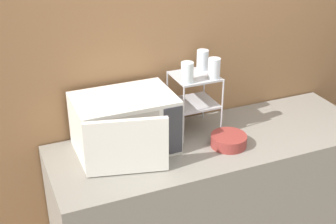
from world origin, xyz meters
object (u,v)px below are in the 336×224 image
at_px(dish_rack, 195,91).
at_px(glass_front_right, 214,68).
at_px(bowl, 229,141).
at_px(glass_back_right, 203,60).
at_px(glass_front_left, 187,72).
at_px(microwave, 125,125).

distance_m(dish_rack, glass_front_right, 0.19).
relative_size(glass_front_right, bowl, 0.56).
distance_m(glass_back_right, bowl, 0.51).
bearing_deg(glass_back_right, glass_front_left, -139.04).
height_order(microwave, glass_front_left, glass_front_left).
xyz_separation_m(microwave, bowl, (0.56, -0.19, -0.13)).
distance_m(microwave, glass_front_left, 0.45).
bearing_deg(glass_front_left, dish_rack, 40.64).
bearing_deg(glass_front_right, dish_rack, 137.54).
relative_size(glass_front_left, glass_front_right, 1.00).
relative_size(glass_back_right, bowl, 0.56).
distance_m(microwave, bowl, 0.61).
xyz_separation_m(dish_rack, glass_front_right, (0.08, -0.08, 0.16)).
bearing_deg(bowl, glass_front_left, 135.76).
height_order(dish_rack, glass_back_right, glass_back_right).
height_order(microwave, bowl, microwave).
height_order(dish_rack, bowl, dish_rack).
height_order(microwave, glass_back_right, glass_back_right).
distance_m(glass_back_right, glass_front_right, 0.15).
distance_m(glass_front_left, glass_back_right, 0.22).
bearing_deg(microwave, bowl, -18.53).
bearing_deg(glass_front_left, bowl, -44.24).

